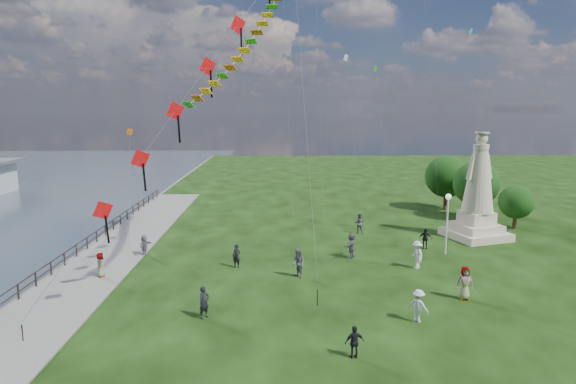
{
  "coord_description": "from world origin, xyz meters",
  "views": [
    {
      "loc": [
        -1.72,
        -22.06,
        10.67
      ],
      "look_at": [
        -1.0,
        8.0,
        5.5
      ],
      "focal_mm": 30.0,
      "sensor_mm": 36.0,
      "label": 1
    }
  ],
  "objects_px": {
    "person_0": "(204,302)",
    "person_5": "(145,246)",
    "person_4": "(465,283)",
    "person_8": "(417,255)",
    "person_6": "(237,256)",
    "person_9": "(425,238)",
    "person_2": "(418,306)",
    "person_7": "(359,223)",
    "person_1": "(298,263)",
    "person_11": "(351,245)",
    "lamppost": "(448,211)",
    "person_10": "(101,266)",
    "statue": "(478,199)",
    "person_3": "(355,342)"
  },
  "relations": [
    {
      "from": "statue",
      "to": "person_4",
      "type": "height_order",
      "value": "statue"
    },
    {
      "from": "statue",
      "to": "person_10",
      "type": "xyz_separation_m",
      "value": [
        -27.98,
        -9.16,
        -2.55
      ]
    },
    {
      "from": "person_0",
      "to": "person_9",
      "type": "height_order",
      "value": "person_0"
    },
    {
      "from": "person_3",
      "to": "person_8",
      "type": "relative_size",
      "value": 0.77
    },
    {
      "from": "person_2",
      "to": "person_7",
      "type": "relative_size",
      "value": 0.94
    },
    {
      "from": "person_7",
      "to": "person_8",
      "type": "bearing_deg",
      "value": 121.43
    },
    {
      "from": "person_6",
      "to": "person_8",
      "type": "relative_size",
      "value": 0.85
    },
    {
      "from": "person_3",
      "to": "person_7",
      "type": "relative_size",
      "value": 0.81
    },
    {
      "from": "person_4",
      "to": "person_7",
      "type": "height_order",
      "value": "person_4"
    },
    {
      "from": "person_2",
      "to": "person_10",
      "type": "height_order",
      "value": "person_2"
    },
    {
      "from": "person_4",
      "to": "person_8",
      "type": "distance_m",
      "value": 5.53
    },
    {
      "from": "lamppost",
      "to": "person_10",
      "type": "bearing_deg",
      "value": -168.94
    },
    {
      "from": "lamppost",
      "to": "person_9",
      "type": "distance_m",
      "value": 3.11
    },
    {
      "from": "lamppost",
      "to": "person_6",
      "type": "distance_m",
      "value": 15.8
    },
    {
      "from": "person_7",
      "to": "person_10",
      "type": "relative_size",
      "value": 1.14
    },
    {
      "from": "person_1",
      "to": "person_5",
      "type": "bearing_deg",
      "value": -144.03
    },
    {
      "from": "statue",
      "to": "person_5",
      "type": "distance_m",
      "value": 26.95
    },
    {
      "from": "person_0",
      "to": "person_5",
      "type": "height_order",
      "value": "person_0"
    },
    {
      "from": "person_5",
      "to": "person_2",
      "type": "bearing_deg",
      "value": -109.58
    },
    {
      "from": "person_0",
      "to": "person_4",
      "type": "height_order",
      "value": "person_4"
    },
    {
      "from": "person_6",
      "to": "person_11",
      "type": "relative_size",
      "value": 0.87
    },
    {
      "from": "person_2",
      "to": "person_7",
      "type": "height_order",
      "value": "person_7"
    },
    {
      "from": "person_6",
      "to": "person_10",
      "type": "distance_m",
      "value": 8.72
    },
    {
      "from": "person_0",
      "to": "person_6",
      "type": "height_order",
      "value": "person_0"
    },
    {
      "from": "person_3",
      "to": "person_8",
      "type": "distance_m",
      "value": 13.31
    },
    {
      "from": "person_8",
      "to": "person_10",
      "type": "distance_m",
      "value": 20.81
    },
    {
      "from": "person_0",
      "to": "person_9",
      "type": "bearing_deg",
      "value": -8.59
    },
    {
      "from": "person_5",
      "to": "statue",
      "type": "bearing_deg",
      "value": -65.65
    },
    {
      "from": "person_1",
      "to": "person_2",
      "type": "xyz_separation_m",
      "value": [
        5.81,
        -6.67,
        -0.09
      ]
    },
    {
      "from": "person_9",
      "to": "person_5",
      "type": "bearing_deg",
      "value": -160.85
    },
    {
      "from": "person_0",
      "to": "person_7",
      "type": "bearing_deg",
      "value": 9.82
    },
    {
      "from": "person_6",
      "to": "person_9",
      "type": "bearing_deg",
      "value": 39.82
    },
    {
      "from": "person_11",
      "to": "person_9",
      "type": "bearing_deg",
      "value": 139.99
    },
    {
      "from": "person_7",
      "to": "person_6",
      "type": "bearing_deg",
      "value": 59.97
    },
    {
      "from": "person_8",
      "to": "person_11",
      "type": "relative_size",
      "value": 1.02
    },
    {
      "from": "person_11",
      "to": "person_10",
      "type": "bearing_deg",
      "value": -47.5
    },
    {
      "from": "person_0",
      "to": "person_1",
      "type": "height_order",
      "value": "person_1"
    },
    {
      "from": "statue",
      "to": "person_1",
      "type": "bearing_deg",
      "value": -165.98
    },
    {
      "from": "person_1",
      "to": "person_8",
      "type": "distance_m",
      "value": 8.3
    },
    {
      "from": "person_1",
      "to": "person_10",
      "type": "bearing_deg",
      "value": -121.07
    },
    {
      "from": "lamppost",
      "to": "person_0",
      "type": "xyz_separation_m",
      "value": [
        -16.37,
        -10.83,
        -2.44
      ]
    },
    {
      "from": "person_1",
      "to": "person_0",
      "type": "bearing_deg",
      "value": -70.81
    },
    {
      "from": "person_0",
      "to": "person_8",
      "type": "bearing_deg",
      "value": -17.74
    },
    {
      "from": "person_1",
      "to": "person_11",
      "type": "xyz_separation_m",
      "value": [
        4.05,
        4.07,
        -0.0
      ]
    },
    {
      "from": "person_2",
      "to": "person_11",
      "type": "bearing_deg",
      "value": -41.15
    },
    {
      "from": "person_5",
      "to": "person_11",
      "type": "bearing_deg",
      "value": -78.34
    },
    {
      "from": "person_3",
      "to": "person_9",
      "type": "distance_m",
      "value": 18.45
    },
    {
      "from": "person_6",
      "to": "person_9",
      "type": "distance_m",
      "value": 14.89
    },
    {
      "from": "person_9",
      "to": "statue",
      "type": "bearing_deg",
      "value": 45.09
    },
    {
      "from": "person_0",
      "to": "person_5",
      "type": "xyz_separation_m",
      "value": [
        -5.97,
        10.87,
        -0.07
      ]
    }
  ]
}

